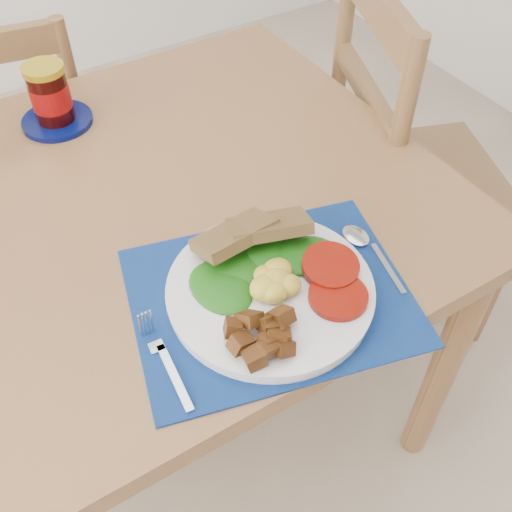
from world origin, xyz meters
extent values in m
plane|color=gray|center=(0.00, 0.00, 0.00)|extent=(4.00, 4.00, 0.00)
cube|color=brown|center=(0.00, 0.20, 0.73)|extent=(1.40, 0.90, 0.04)
cylinder|color=brown|center=(0.64, -0.19, 0.35)|extent=(0.06, 0.06, 0.71)
cylinder|color=brown|center=(0.64, 0.59, 0.35)|extent=(0.06, 0.06, 0.71)
cube|color=brown|center=(0.08, 0.88, 0.40)|extent=(0.45, 0.44, 0.04)
cylinder|color=brown|center=(0.27, 1.00, 0.19)|extent=(0.03, 0.03, 0.38)
cylinder|color=brown|center=(0.22, 0.69, 0.19)|extent=(0.03, 0.03, 0.38)
cube|color=brown|center=(0.91, 0.21, 0.45)|extent=(0.54, 0.56, 0.04)
cylinder|color=brown|center=(1.01, -0.03, 0.21)|extent=(0.04, 0.04, 0.43)
cylinder|color=brown|center=(1.15, 0.32, 0.21)|extent=(0.04, 0.04, 0.43)
cylinder|color=brown|center=(0.68, 0.09, 0.21)|extent=(0.04, 0.04, 0.43)
cylinder|color=brown|center=(0.81, 0.45, 0.21)|extent=(0.04, 0.04, 0.43)
cube|color=brown|center=(0.74, 0.27, 0.93)|extent=(0.17, 0.38, 0.50)
cube|color=black|center=(0.25, -0.10, 0.75)|extent=(0.47, 0.41, 0.00)
cylinder|color=silver|center=(0.25, -0.10, 0.76)|extent=(0.30, 0.30, 0.02)
ellipsoid|color=gold|center=(0.26, -0.11, 0.79)|extent=(0.07, 0.07, 0.03)
cylinder|color=#951105|center=(0.33, -0.15, 0.78)|extent=(0.09, 0.09, 0.01)
ellipsoid|color=#0A3606|center=(0.26, -0.06, 0.78)|extent=(0.16, 0.10, 0.02)
cube|color=olive|center=(0.27, -0.01, 0.81)|extent=(0.13, 0.08, 0.04)
cube|color=#B2B5BA|center=(0.07, -0.15, 0.76)|extent=(0.02, 0.11, 0.00)
cube|color=#B2B5BA|center=(0.07, -0.08, 0.76)|extent=(0.03, 0.06, 0.00)
cube|color=#B2B5BA|center=(0.43, -0.15, 0.76)|extent=(0.04, 0.11, 0.00)
ellipsoid|color=#B2B5BA|center=(0.43, -0.07, 0.76)|extent=(0.04, 0.05, 0.00)
cylinder|color=#040D49|center=(0.13, 0.50, 0.76)|extent=(0.14, 0.14, 0.01)
cylinder|color=black|center=(0.13, 0.50, 0.81)|extent=(0.08, 0.08, 0.10)
cylinder|color=maroon|center=(0.13, 0.50, 0.81)|extent=(0.08, 0.08, 0.05)
cylinder|color=gold|center=(0.13, 0.50, 0.87)|extent=(0.08, 0.08, 0.01)
camera|label=1|loc=(-0.06, -0.57, 1.45)|focal=42.00mm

